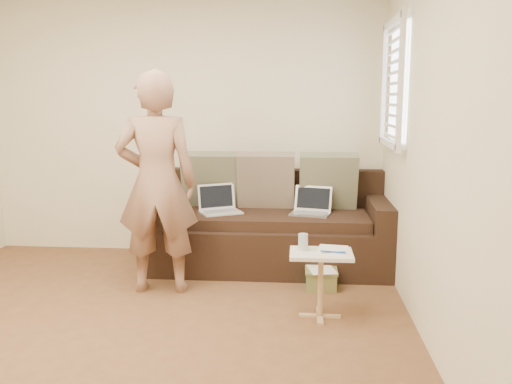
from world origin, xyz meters
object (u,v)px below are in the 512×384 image
(laptop_silver, at_px, (310,215))
(laptop_white, at_px, (221,213))
(side_table, at_px, (320,285))
(sofa, at_px, (270,222))
(striped_box, at_px, (321,278))
(person, at_px, (157,183))
(drinking_glass, at_px, (303,242))

(laptop_silver, xyz_separation_m, laptop_white, (-0.83, -0.00, 0.00))
(laptop_silver, bearing_deg, side_table, -73.34)
(sofa, height_order, striped_box, sofa)
(sofa, xyz_separation_m, person, (-0.88, -0.73, 0.48))
(side_table, bearing_deg, person, 160.46)
(sofa, bearing_deg, person, -140.43)
(person, height_order, striped_box, person)
(side_table, xyz_separation_m, drinking_glass, (-0.13, 0.04, 0.31))
(sofa, bearing_deg, striped_box, -50.95)
(sofa, relative_size, side_table, 4.47)
(side_table, bearing_deg, striped_box, 87.11)
(person, xyz_separation_m, side_table, (1.31, -0.47, -0.66))
(laptop_silver, height_order, striped_box, laptop_silver)
(person, height_order, drinking_glass, person)
(person, bearing_deg, drinking_glass, 154.00)
(drinking_glass, xyz_separation_m, striped_box, (0.16, 0.57, -0.47))
(laptop_white, bearing_deg, side_table, -79.36)
(laptop_silver, bearing_deg, striped_box, -66.49)
(laptop_white, xyz_separation_m, striped_box, (0.92, -0.51, -0.44))
(drinking_glass, distance_m, striped_box, 0.76)
(person, height_order, side_table, person)
(laptop_white, bearing_deg, drinking_glass, -82.58)
(sofa, distance_m, laptop_white, 0.47)
(sofa, relative_size, laptop_silver, 6.25)
(side_table, height_order, striped_box, side_table)
(sofa, relative_size, person, 1.22)
(laptop_silver, distance_m, side_table, 1.17)
(sofa, height_order, drinking_glass, sofa)
(laptop_silver, relative_size, striped_box, 1.31)
(laptop_white, height_order, side_table, laptop_white)
(sofa, xyz_separation_m, striped_box, (0.47, -0.58, -0.34))
(side_table, relative_size, striped_box, 1.83)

